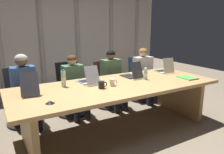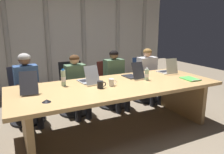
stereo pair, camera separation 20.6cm
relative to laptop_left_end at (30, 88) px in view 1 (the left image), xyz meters
The scene contains 21 objects.
ground_plane 1.51m from the laptop_left_end, 11.13° to the right, with size 11.34×11.34×0.00m, color #7F705B.
conference_table 1.29m from the laptop_left_end, 11.13° to the right, with size 3.21×1.24×0.75m.
curtain_backdrop 2.78m from the laptop_left_end, 62.88° to the left, with size 5.67×0.17×2.61m.
laptop_left_end is the anchor object (origin of this frame).
laptop_left_mid 0.88m from the laptop_left_end, ahead, with size 0.25×0.44×0.29m.
laptop_center 1.69m from the laptop_left_end, ahead, with size 0.24×0.43×0.29m.
laptop_right_mid 2.47m from the laptop_left_end, ahead, with size 0.26×0.38×0.30m.
office_chair_left_end 0.90m from the laptop_left_end, 91.28° to the left, with size 0.60×0.61×0.95m.
office_chair_left_mid 1.23m from the laptop_left_end, 42.54° to the left, with size 0.60×0.60×0.96m.
office_chair_center 1.88m from the laptop_left_end, 24.97° to the left, with size 0.60×0.60×0.92m.
office_chair_right_mid 2.64m from the laptop_left_end, 17.23° to the left, with size 0.60×0.61×0.93m.
person_left_end 0.63m from the laptop_left_end, 87.99° to the left, with size 0.41×0.56×1.20m.
person_left_mid 1.07m from the laptop_left_end, 34.96° to the left, with size 0.39×0.55×1.12m.
person_center 1.79m from the laptop_left_end, 20.05° to the left, with size 0.40×0.55×1.16m.
person_right_mid 2.56m from the laptop_left_end, 13.91° to the left, with size 0.42×0.55×1.16m.
water_bottle_primary 1.83m from the laptop_left_end, ahead, with size 0.07×0.07×0.20m.
water_bottle_secondary 0.49m from the laptop_left_end, ahead, with size 0.07×0.07×0.26m.
coffee_mug_near 0.99m from the laptop_left_end, 19.04° to the right, with size 0.14×0.09×0.11m.
coffee_mug_far 1.17m from the laptop_left_end, 13.96° to the right, with size 0.13×0.08×0.11m.
conference_mic_left_side 0.58m from the laptop_left_end, 77.43° to the right, with size 0.11×0.11×0.04m, color black.
spiral_notepad 2.55m from the laptop_left_end, 11.82° to the right, with size 0.24×0.32×0.03m.
Camera 1 is at (-1.69, -2.74, 1.65)m, focal length 34.54 mm.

